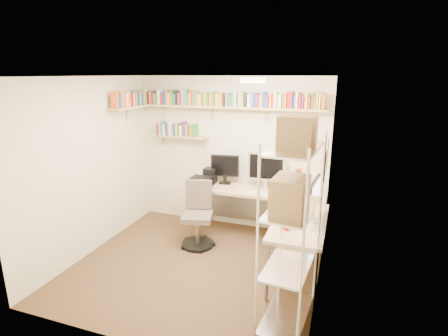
{
  "coord_description": "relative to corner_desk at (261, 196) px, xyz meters",
  "views": [
    {
      "loc": [
        1.76,
        -3.88,
        2.53
      ],
      "look_at": [
        0.22,
        0.55,
        1.26
      ],
      "focal_mm": 28.0,
      "sensor_mm": 36.0,
      "label": 1
    }
  ],
  "objects": [
    {
      "name": "office_chair",
      "position": [
        -0.88,
        -0.33,
        -0.35
      ],
      "size": [
        0.53,
        0.54,
        0.98
      ],
      "rotation": [
        0.0,
        0.0,
        0.24
      ],
      "color": "black",
      "rests_on": "ground"
    },
    {
      "name": "wire_rack",
      "position": [
        0.69,
        -1.74,
        0.72
      ],
      "size": [
        0.49,
        0.89,
        2.17
      ],
      "rotation": [
        0.0,
        0.0,
        -0.09
      ],
      "color": "silver",
      "rests_on": "ground"
    },
    {
      "name": "wall_shelves",
      "position": [
        -1.09,
        0.37,
        1.26
      ],
      "size": [
        3.12,
        1.09,
        0.8
      ],
      "color": "tan",
      "rests_on": "ground"
    },
    {
      "name": "corner_desk",
      "position": [
        0.0,
        0.0,
        0.0
      ],
      "size": [
        2.12,
        1.98,
        1.35
      ],
      "color": "beige",
      "rests_on": "ground"
    },
    {
      "name": "room_shell",
      "position": [
        -0.66,
        -0.93,
        0.78
      ],
      "size": [
        3.24,
        3.04,
        2.52
      ],
      "color": "beige",
      "rests_on": "ground"
    },
    {
      "name": "ground",
      "position": [
        -0.67,
        -0.93,
        -0.77
      ],
      "size": [
        3.2,
        3.2,
        0.0
      ],
      "primitive_type": "plane",
      "color": "#4B3720",
      "rests_on": "ground"
    }
  ]
}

